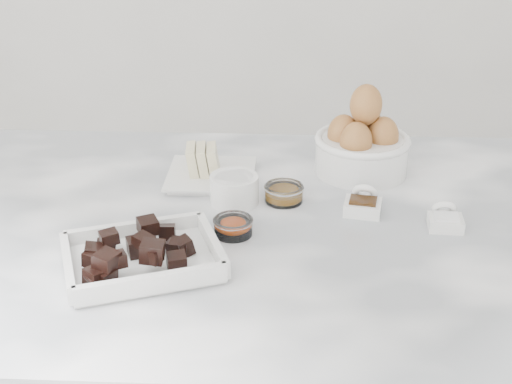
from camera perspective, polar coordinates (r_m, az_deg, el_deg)
marble_slab at (r=1.19m, az=-1.03°, el=-3.21°), size 1.20×0.80×0.04m
chocolate_dish at (r=1.06m, az=-9.10°, el=-4.83°), size 0.27×0.24×0.06m
butter_plate at (r=1.32m, az=-3.72°, el=1.86°), size 0.16×0.16×0.07m
sugar_ramekin at (r=1.23m, az=-1.75°, el=0.31°), size 0.08×0.08×0.05m
egg_bowl at (r=1.35m, az=8.49°, el=3.78°), size 0.18×0.18×0.17m
honey_bowl at (r=1.24m, az=2.25°, el=-0.07°), size 0.07×0.07×0.03m
zest_bowl at (r=1.14m, az=-1.84°, el=-2.70°), size 0.07×0.07×0.03m
vanilla_spoon at (r=1.22m, az=8.58°, el=-0.89°), size 0.07×0.08×0.05m
salt_spoon at (r=1.20m, az=14.89°, el=-2.09°), size 0.06×0.07×0.04m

